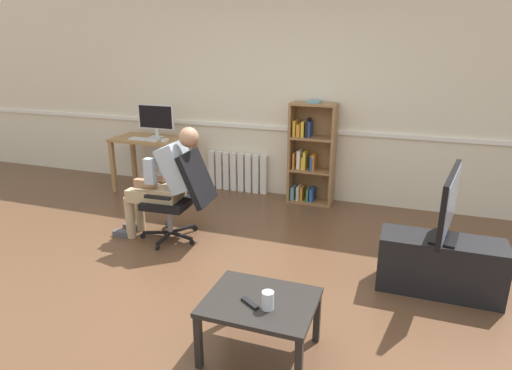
{
  "coord_description": "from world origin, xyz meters",
  "views": [
    {
      "loc": [
        1.5,
        -2.93,
        2.02
      ],
      "look_at": [
        0.15,
        0.85,
        0.7
      ],
      "focal_mm": 30.81,
      "sensor_mm": 36.0,
      "label": 1
    }
  ],
  "objects_px": {
    "imac_monitor": "(156,118)",
    "person_seated": "(165,180)",
    "office_chair": "(181,193)",
    "drinking_glass": "(268,300)",
    "tv_stand": "(440,265)",
    "spare_remote": "(250,303)",
    "radiator": "(238,172)",
    "coffee_table": "(260,307)",
    "computer_desk": "(153,147)",
    "bookshelf": "(310,156)",
    "computer_mouse": "(165,140)",
    "keyboard": "(144,139)",
    "tv_screen": "(449,205)"
  },
  "relations": [
    {
      "from": "computer_desk",
      "to": "tv_screen",
      "type": "height_order",
      "value": "tv_screen"
    },
    {
      "from": "bookshelf",
      "to": "coffee_table",
      "type": "relative_size",
      "value": 1.84
    },
    {
      "from": "imac_monitor",
      "to": "radiator",
      "type": "distance_m",
      "value": 1.34
    },
    {
      "from": "computer_mouse",
      "to": "tv_stand",
      "type": "relative_size",
      "value": 0.1
    },
    {
      "from": "imac_monitor",
      "to": "office_chair",
      "type": "height_order",
      "value": "imac_monitor"
    },
    {
      "from": "person_seated",
      "to": "tv_stand",
      "type": "bearing_deg",
      "value": 83.24
    },
    {
      "from": "radiator",
      "to": "tv_stand",
      "type": "bearing_deg",
      "value": -36.01
    },
    {
      "from": "computer_desk",
      "to": "office_chair",
      "type": "relative_size",
      "value": 1.13
    },
    {
      "from": "radiator",
      "to": "drinking_glass",
      "type": "xyz_separation_m",
      "value": [
        1.5,
        -3.2,
        0.2
      ]
    },
    {
      "from": "radiator",
      "to": "spare_remote",
      "type": "distance_m",
      "value": 3.48
    },
    {
      "from": "drinking_glass",
      "to": "computer_mouse",
      "type": "bearing_deg",
      "value": 130.77
    },
    {
      "from": "imac_monitor",
      "to": "tv_stand",
      "type": "distance_m",
      "value": 4.04
    },
    {
      "from": "computer_mouse",
      "to": "tv_screen",
      "type": "distance_m",
      "value": 3.67
    },
    {
      "from": "bookshelf",
      "to": "person_seated",
      "type": "xyz_separation_m",
      "value": [
        -1.16,
        -1.62,
        0.03
      ]
    },
    {
      "from": "imac_monitor",
      "to": "bookshelf",
      "type": "height_order",
      "value": "bookshelf"
    },
    {
      "from": "radiator",
      "to": "bookshelf",
      "type": "bearing_deg",
      "value": -5.29
    },
    {
      "from": "imac_monitor",
      "to": "person_seated",
      "type": "bearing_deg",
      "value": -55.93
    },
    {
      "from": "spare_remote",
      "to": "radiator",
      "type": "bearing_deg",
      "value": -123.69
    },
    {
      "from": "tv_stand",
      "to": "radiator",
      "type": "bearing_deg",
      "value": 143.99
    },
    {
      "from": "coffee_table",
      "to": "radiator",
      "type": "bearing_deg",
      "value": 114.41
    },
    {
      "from": "tv_stand",
      "to": "office_chair",
      "type": "bearing_deg",
      "value": 176.2
    },
    {
      "from": "computer_desk",
      "to": "tv_stand",
      "type": "relative_size",
      "value": 1.12
    },
    {
      "from": "keyboard",
      "to": "radiator",
      "type": "relative_size",
      "value": 0.5
    },
    {
      "from": "tv_stand",
      "to": "spare_remote",
      "type": "distance_m",
      "value": 1.8
    },
    {
      "from": "computer_mouse",
      "to": "tv_stand",
      "type": "height_order",
      "value": "computer_mouse"
    },
    {
      "from": "imac_monitor",
      "to": "coffee_table",
      "type": "bearing_deg",
      "value": -48.55
    },
    {
      "from": "office_chair",
      "to": "drinking_glass",
      "type": "height_order",
      "value": "office_chair"
    },
    {
      "from": "keyboard",
      "to": "office_chair",
      "type": "relative_size",
      "value": 0.44
    },
    {
      "from": "tv_stand",
      "to": "spare_remote",
      "type": "relative_size",
      "value": 6.58
    },
    {
      "from": "bookshelf",
      "to": "tv_stand",
      "type": "relative_size",
      "value": 1.34
    },
    {
      "from": "bookshelf",
      "to": "office_chair",
      "type": "height_order",
      "value": "bookshelf"
    },
    {
      "from": "keyboard",
      "to": "imac_monitor",
      "type": "bearing_deg",
      "value": 74.13
    },
    {
      "from": "keyboard",
      "to": "bookshelf",
      "type": "relative_size",
      "value": 0.32
    },
    {
      "from": "computer_desk",
      "to": "imac_monitor",
      "type": "distance_m",
      "value": 0.4
    },
    {
      "from": "computer_desk",
      "to": "imac_monitor",
      "type": "xyz_separation_m",
      "value": [
        0.02,
        0.08,
        0.39
      ]
    },
    {
      "from": "radiator",
      "to": "office_chair",
      "type": "bearing_deg",
      "value": -87.85
    },
    {
      "from": "radiator",
      "to": "drinking_glass",
      "type": "distance_m",
      "value": 3.54
    },
    {
      "from": "radiator",
      "to": "person_seated",
      "type": "relative_size",
      "value": 0.71
    },
    {
      "from": "bookshelf",
      "to": "computer_mouse",
      "type": "bearing_deg",
      "value": -167.56
    },
    {
      "from": "computer_mouse",
      "to": "spare_remote",
      "type": "xyz_separation_m",
      "value": [
        2.2,
        -2.69,
        -0.35
      ]
    },
    {
      "from": "keyboard",
      "to": "coffee_table",
      "type": "height_order",
      "value": "keyboard"
    },
    {
      "from": "spare_remote",
      "to": "keyboard",
      "type": "bearing_deg",
      "value": -103.78
    },
    {
      "from": "computer_mouse",
      "to": "radiator",
      "type": "bearing_deg",
      "value": 31.67
    },
    {
      "from": "computer_desk",
      "to": "spare_remote",
      "type": "bearing_deg",
      "value": -48.74
    },
    {
      "from": "coffee_table",
      "to": "imac_monitor",
      "type": "bearing_deg",
      "value": 131.45
    },
    {
      "from": "computer_desk",
      "to": "person_seated",
      "type": "bearing_deg",
      "value": -53.74
    },
    {
      "from": "bookshelf",
      "to": "office_chair",
      "type": "xyz_separation_m",
      "value": [
        -0.98,
        -1.61,
        -0.1
      ]
    },
    {
      "from": "office_chair",
      "to": "drinking_glass",
      "type": "distance_m",
      "value": 2.07
    },
    {
      "from": "spare_remote",
      "to": "coffee_table",
      "type": "bearing_deg",
      "value": 179.2
    },
    {
      "from": "imac_monitor",
      "to": "person_seated",
      "type": "relative_size",
      "value": 0.45
    }
  ]
}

